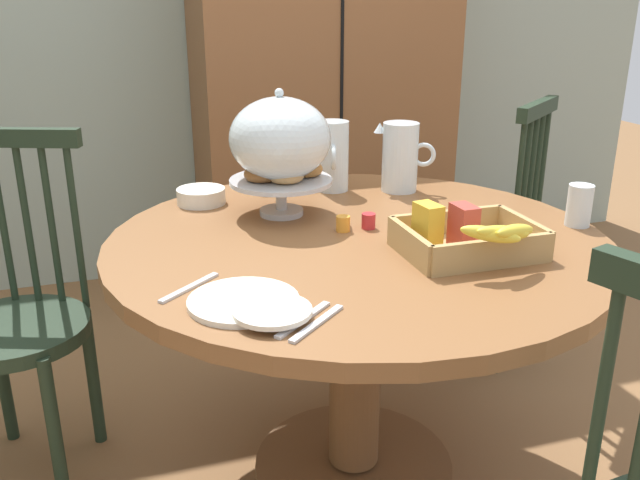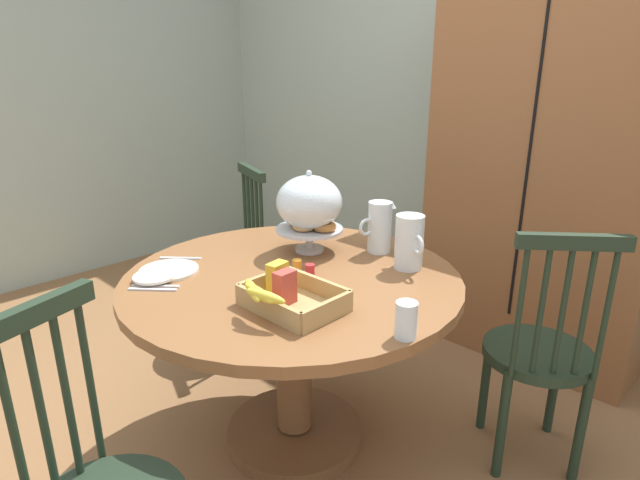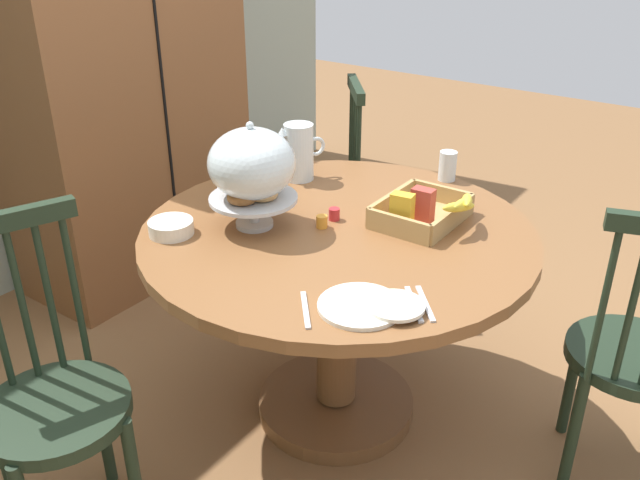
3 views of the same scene
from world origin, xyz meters
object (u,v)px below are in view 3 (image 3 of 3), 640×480
Objects in this scene: windsor_chair_near_window at (324,197)px; orange_juice_pitcher at (299,154)px; pastry_stand_with_dome at (252,168)px; milk_pitcher at (250,165)px; wooden_armoire at (119,71)px; china_plate_large at (360,306)px; cereal_bowl at (171,228)px; dining_table at (337,283)px; drinking_glass at (448,166)px; windsor_chair_by_cabinet at (53,405)px; china_plate_small at (396,306)px; cereal_basket at (424,211)px; windsor_chair_facing_door at (635,360)px.

orange_juice_pitcher is (-0.46, -0.21, 0.38)m from windsor_chair_near_window.
pastry_stand_with_dome is 0.31m from milk_pitcher.
pastry_stand_with_dome is at bearing -162.60° from orange_juice_pitcher.
wooden_armoire is 1.90m from china_plate_large.
orange_juice_pitcher is 1.50× the size of cereal_bowl.
dining_table is at bearing -50.26° from cereal_bowl.
orange_juice_pitcher is at bearing 17.40° from pastry_stand_with_dome.
wooden_armoire is at bearing 67.73° from china_plate_large.
wooden_armoire is 1.06m from milk_pitcher.
orange_juice_pitcher is (0.41, 0.13, -0.10)m from pastry_stand_with_dome.
pastry_stand_with_dome is at bearing 155.53° from drinking_glass.
windsor_chair_by_cabinet reaches higher than cereal_bowl.
pastry_stand_with_dome is at bearing 73.90° from china_plate_small.
wooden_armoire is at bearing 41.87° from windsor_chair_by_cabinet.
china_plate_small is at bearing -161.97° from drinking_glass.
milk_pitcher is 0.91m from china_plate_small.
china_plate_small is (-1.05, -0.96, 0.30)m from windsor_chair_near_window.
milk_pitcher reaches higher than cereal_basket.
pastry_stand_with_dome is at bearing -112.38° from wooden_armoire.
cereal_basket is 2.87× the size of drinking_glass.
cereal_bowl is at bearing -176.70° from milk_pitcher.
pastry_stand_with_dome reaches higher than windsor_chair_near_window.
wooden_armoire is 1.31m from pastry_stand_with_dome.
windsor_chair_near_window is at bearing 8.86° from cereal_bowl.
windsor_chair_facing_door reaches higher than cereal_basket.
cereal_basket reaches higher than drinking_glass.
orange_juice_pitcher is at bearing -94.75° from wooden_armoire.
wooden_armoire is 1.10m from orange_juice_pitcher.
drinking_glass is at bearing 12.67° from china_plate_large.
milk_pitcher is (0.21, 0.20, -0.10)m from pastry_stand_with_dome.
orange_juice_pitcher is at bearing 124.13° from drinking_glass.
windsor_chair_near_window reaches higher than orange_juice_pitcher.
pastry_stand_with_dome is at bearing -8.96° from windsor_chair_by_cabinet.
cereal_basket is 1.44× the size of china_plate_large.
dining_table is at bearing -142.25° from windsor_chair_near_window.
wooden_armoire reaches higher than cereal_bowl.
windsor_chair_by_cabinet is at bearing 158.27° from dining_table.
milk_pitcher is 1.43× the size of china_plate_small.
dining_table is at bearing -104.06° from wooden_armoire.
cereal_bowl is at bearing -171.14° from windsor_chair_near_window.
windsor_chair_by_cabinet is 0.88m from china_plate_large.
windsor_chair_by_cabinet is 0.62m from cereal_bowl.
milk_pitcher is at bearing -105.70° from wooden_armoire.
wooden_armoire is 1.56× the size of dining_table.
drinking_glass is at bearing 15.37° from cereal_basket.
china_plate_small reaches higher than china_plate_large.
cereal_bowl is at bearing 91.31° from china_plate_small.
drinking_glass is (0.90, 0.29, 0.04)m from china_plate_small.
milk_pitcher is at bearing 79.95° from dining_table.
cereal_basket is (1.05, -0.55, 0.33)m from windsor_chair_by_cabinet.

